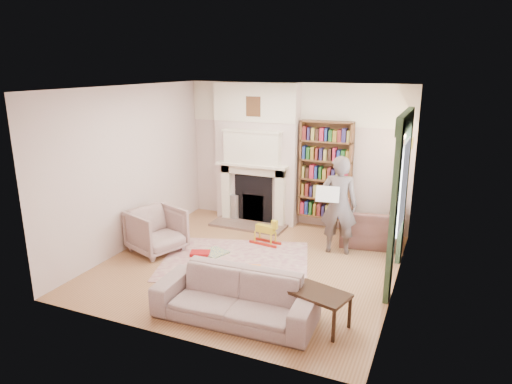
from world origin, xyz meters
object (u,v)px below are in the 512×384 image
at_px(armchair_left, 157,230).
at_px(coffee_table, 319,309).
at_px(paraffin_heater, 235,207).
at_px(sofa, 235,297).
at_px(armchair_reading, 370,225).
at_px(bookcase, 325,170).
at_px(rocking_horse, 265,232).
at_px(man_reading, 339,205).

xyz_separation_m(armchair_left, coffee_table, (3.20, -1.18, -0.15)).
bearing_deg(paraffin_heater, sofa, -64.25).
xyz_separation_m(armchair_reading, coffee_table, (-0.11, -2.96, -0.13)).
height_order(bookcase, rocking_horse, bookcase).
distance_m(man_reading, rocking_horse, 1.41).
distance_m(armchair_left, man_reading, 3.14).
height_order(armchair_reading, sofa, armchair_reading).
xyz_separation_m(sofa, rocking_horse, (-0.58, 2.45, -0.06)).
height_order(coffee_table, rocking_horse, rocking_horse).
height_order(armchair_left, paraffin_heater, armchair_left).
distance_m(armchair_left, paraffin_heater, 2.10).
bearing_deg(man_reading, sofa, 66.66).
xyz_separation_m(armchair_left, sofa, (2.18, -1.43, -0.08)).
xyz_separation_m(armchair_reading, paraffin_heater, (-2.81, 0.26, -0.08)).
bearing_deg(paraffin_heater, bookcase, 6.84).
bearing_deg(rocking_horse, armchair_reading, 31.64).
height_order(armchair_reading, rocking_horse, armchair_reading).
bearing_deg(rocking_horse, armchair_left, -140.02).
distance_m(sofa, rocking_horse, 2.52).
bearing_deg(coffee_table, man_reading, 114.14).
height_order(man_reading, paraffin_heater, man_reading).
xyz_separation_m(bookcase, armchair_reading, (0.98, -0.48, -0.82)).
distance_m(bookcase, sofa, 3.80).
bearing_deg(armchair_reading, coffee_table, 78.47).
bearing_deg(man_reading, paraffin_heater, -28.70).
relative_size(armchair_left, coffee_table, 1.19).
xyz_separation_m(armchair_reading, rocking_horse, (-1.71, -0.76, -0.11)).
relative_size(armchair_left, man_reading, 0.49).
xyz_separation_m(armchair_reading, armchair_left, (-3.32, -1.78, 0.02)).
distance_m(sofa, man_reading, 2.76).
distance_m(bookcase, paraffin_heater, 2.05).
relative_size(man_reading, rocking_horse, 3.08).
height_order(paraffin_heater, rocking_horse, paraffin_heater).
height_order(bookcase, man_reading, bookcase).
xyz_separation_m(sofa, coffee_table, (1.02, 0.25, -0.07)).
distance_m(man_reading, coffee_table, 2.47).
xyz_separation_m(sofa, paraffin_heater, (-1.68, 3.47, -0.02)).
bearing_deg(coffee_table, armchair_left, 175.78).
bearing_deg(man_reading, bookcase, -72.69).
height_order(armchair_reading, coffee_table, armchair_reading).
relative_size(armchair_reading, coffee_table, 1.55).
distance_m(armchair_left, rocking_horse, 1.90).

